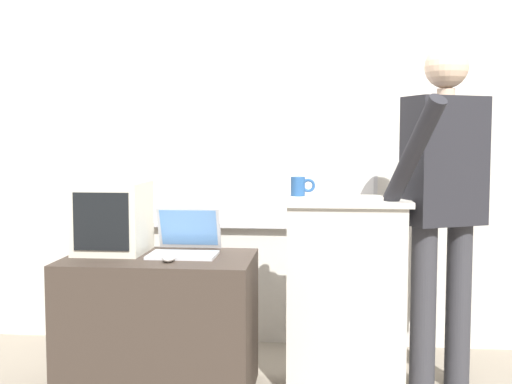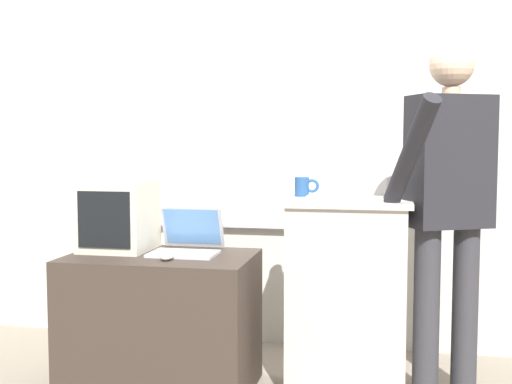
{
  "view_description": "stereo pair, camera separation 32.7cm",
  "coord_description": "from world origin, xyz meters",
  "px_view_note": "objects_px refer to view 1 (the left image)",
  "views": [
    {
      "loc": [
        0.3,
        -2.92,
        1.3
      ],
      "look_at": [
        -0.02,
        0.33,
        1.04
      ],
      "focal_mm": 45.0,
      "sensor_mm": 36.0,
      "label": 1
    },
    {
      "loc": [
        0.63,
        -2.87,
        1.3
      ],
      "look_at": [
        -0.02,
        0.33,
        1.04
      ],
      "focal_mm": 45.0,
      "sensor_mm": 36.0,
      "label": 2
    }
  ],
  "objects_px": {
    "lectern_podium": "(345,293)",
    "crt_monitor": "(113,217)",
    "side_desk": "(160,325)",
    "computer_mouse_by_laptop": "(169,258)",
    "person_presenter": "(444,192)",
    "laptop": "(186,241)",
    "wireless_keyboard": "(344,198)",
    "coffee_mug": "(299,186)"
  },
  "relations": [
    {
      "from": "side_desk",
      "to": "coffee_mug",
      "type": "relative_size",
      "value": 7.17
    },
    {
      "from": "person_presenter",
      "to": "crt_monitor",
      "type": "distance_m",
      "value": 1.73
    },
    {
      "from": "laptop",
      "to": "crt_monitor",
      "type": "distance_m",
      "value": 0.41
    },
    {
      "from": "side_desk",
      "to": "computer_mouse_by_laptop",
      "type": "height_order",
      "value": "computer_mouse_by_laptop"
    },
    {
      "from": "coffee_mug",
      "to": "person_presenter",
      "type": "bearing_deg",
      "value": -9.27
    },
    {
      "from": "laptop",
      "to": "crt_monitor",
      "type": "bearing_deg",
      "value": 179.03
    },
    {
      "from": "computer_mouse_by_laptop",
      "to": "person_presenter",
      "type": "bearing_deg",
      "value": 12.98
    },
    {
      "from": "side_desk",
      "to": "lectern_podium",
      "type": "bearing_deg",
      "value": 9.75
    },
    {
      "from": "side_desk",
      "to": "computer_mouse_by_laptop",
      "type": "distance_m",
      "value": 0.4
    },
    {
      "from": "lectern_podium",
      "to": "side_desk",
      "type": "distance_m",
      "value": 0.97
    },
    {
      "from": "lectern_podium",
      "to": "crt_monitor",
      "type": "distance_m",
      "value": 1.29
    },
    {
      "from": "lectern_podium",
      "to": "crt_monitor",
      "type": "bearing_deg",
      "value": -177.01
    },
    {
      "from": "lectern_podium",
      "to": "laptop",
      "type": "height_order",
      "value": "lectern_podium"
    },
    {
      "from": "laptop",
      "to": "coffee_mug",
      "type": "height_order",
      "value": "coffee_mug"
    },
    {
      "from": "crt_monitor",
      "to": "lectern_podium",
      "type": "bearing_deg",
      "value": 2.99
    },
    {
      "from": "lectern_podium",
      "to": "wireless_keyboard",
      "type": "relative_size",
      "value": 2.61
    },
    {
      "from": "lectern_podium",
      "to": "computer_mouse_by_laptop",
      "type": "height_order",
      "value": "lectern_podium"
    },
    {
      "from": "lectern_podium",
      "to": "crt_monitor",
      "type": "xyz_separation_m",
      "value": [
        -1.22,
        -0.06,
        0.4
      ]
    },
    {
      "from": "side_desk",
      "to": "computer_mouse_by_laptop",
      "type": "relative_size",
      "value": 9.58
    },
    {
      "from": "laptop",
      "to": "wireless_keyboard",
      "type": "relative_size",
      "value": 0.89
    },
    {
      "from": "lectern_podium",
      "to": "coffee_mug",
      "type": "bearing_deg",
      "value": 150.42
    },
    {
      "from": "wireless_keyboard",
      "to": "lectern_podium",
      "type": "bearing_deg",
      "value": 77.39
    },
    {
      "from": "computer_mouse_by_laptop",
      "to": "crt_monitor",
      "type": "distance_m",
      "value": 0.46
    },
    {
      "from": "side_desk",
      "to": "wireless_keyboard",
      "type": "distance_m",
      "value": 1.15
    },
    {
      "from": "lectern_podium",
      "to": "crt_monitor",
      "type": "relative_size",
      "value": 2.68
    },
    {
      "from": "laptop",
      "to": "coffee_mug",
      "type": "relative_size",
      "value": 2.58
    },
    {
      "from": "wireless_keyboard",
      "to": "coffee_mug",
      "type": "xyz_separation_m",
      "value": [
        -0.23,
        0.19,
        0.04
      ]
    },
    {
      "from": "side_desk",
      "to": "person_presenter",
      "type": "distance_m",
      "value": 1.61
    },
    {
      "from": "wireless_keyboard",
      "to": "coffee_mug",
      "type": "bearing_deg",
      "value": 140.71
    },
    {
      "from": "person_presenter",
      "to": "laptop",
      "type": "xyz_separation_m",
      "value": [
        -1.33,
        -0.09,
        -0.26
      ]
    },
    {
      "from": "wireless_keyboard",
      "to": "crt_monitor",
      "type": "relative_size",
      "value": 1.03
    },
    {
      "from": "wireless_keyboard",
      "to": "crt_monitor",
      "type": "bearing_deg",
      "value": -179.44
    },
    {
      "from": "computer_mouse_by_laptop",
      "to": "side_desk",
      "type": "bearing_deg",
      "value": 121.4
    },
    {
      "from": "side_desk",
      "to": "laptop",
      "type": "relative_size",
      "value": 2.78
    },
    {
      "from": "side_desk",
      "to": "computer_mouse_by_laptop",
      "type": "bearing_deg",
      "value": -58.6
    },
    {
      "from": "person_presenter",
      "to": "computer_mouse_by_laptop",
      "type": "relative_size",
      "value": 17.89
    },
    {
      "from": "lectern_podium",
      "to": "person_presenter",
      "type": "bearing_deg",
      "value": 2.11
    },
    {
      "from": "computer_mouse_by_laptop",
      "to": "crt_monitor",
      "type": "bearing_deg",
      "value": 146.86
    },
    {
      "from": "lectern_podium",
      "to": "wireless_keyboard",
      "type": "height_order",
      "value": "wireless_keyboard"
    },
    {
      "from": "laptop",
      "to": "wireless_keyboard",
      "type": "bearing_deg",
      "value": 1.29
    },
    {
      "from": "laptop",
      "to": "crt_monitor",
      "type": "height_order",
      "value": "crt_monitor"
    },
    {
      "from": "wireless_keyboard",
      "to": "crt_monitor",
      "type": "xyz_separation_m",
      "value": [
        -1.21,
        -0.01,
        -0.11
      ]
    }
  ]
}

